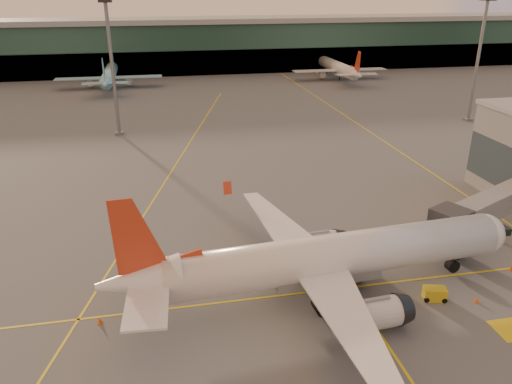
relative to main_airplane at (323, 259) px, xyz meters
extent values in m
plane|color=#4C4F54|center=(-1.89, -4.30, -3.97)|extent=(600.00, 600.00, 0.00)
cube|color=gold|center=(-1.89, 0.70, -3.96)|extent=(80.00, 0.25, 0.01)
cube|color=gold|center=(-11.89, 40.70, -3.96)|extent=(31.30, 115.98, 0.01)
cube|color=gold|center=(28.11, 65.70, -3.96)|extent=(0.25, 160.00, 0.01)
cube|color=gold|center=(3.11, -12.30, -3.96)|extent=(0.25, 30.00, 0.01)
cube|color=#19382D|center=(-1.89, 137.70, 4.03)|extent=(400.00, 18.00, 16.00)
cube|color=gray|center=(-1.89, 137.70, 12.83)|extent=(400.00, 20.00, 1.60)
cube|color=black|center=(-1.89, 129.20, 0.03)|extent=(400.00, 1.00, 8.00)
cylinder|color=slate|center=(-21.89, 61.70, 8.53)|extent=(0.70, 0.70, 25.00)
cube|color=black|center=(-21.89, 61.70, 21.23)|extent=(2.40, 2.40, 0.80)
cube|color=slate|center=(-21.89, 61.70, -3.72)|extent=(1.60, 1.60, 0.50)
cylinder|color=slate|center=(53.11, 57.70, 8.53)|extent=(0.70, 0.70, 25.00)
cube|color=slate|center=(53.11, 57.70, -3.72)|extent=(1.60, 1.60, 0.50)
cylinder|color=silver|center=(1.39, 0.10, 0.22)|extent=(32.85, 6.60, 4.19)
sphere|color=silver|center=(17.65, 1.32, 0.22)|extent=(4.10, 4.10, 4.10)
cube|color=black|center=(18.85, 1.40, 0.74)|extent=(2.08, 2.85, 0.73)
cone|color=silver|center=(-16.86, -1.26, 0.54)|extent=(7.44, 4.50, 3.98)
cube|color=silver|center=(-16.20, -4.80, 0.64)|extent=(3.82, 6.97, 0.21)
cylinder|color=silver|center=(2.65, -6.19, -2.08)|extent=(4.57, 3.04, 2.72)
cylinder|color=black|center=(-0.79, -2.79, -3.02)|extent=(1.99, 1.60, 1.88)
cylinder|color=black|center=(-0.79, -2.79, -2.45)|extent=(0.38, 0.38, 1.15)
cube|color=silver|center=(-16.73, 2.34, 0.64)|extent=(4.74, 7.33, 0.21)
cylinder|color=silver|center=(1.71, 6.51, -2.08)|extent=(4.57, 3.04, 2.72)
cylinder|color=black|center=(-1.20, 2.64, -3.02)|extent=(1.99, 1.60, 1.88)
cylinder|color=black|center=(-1.20, 2.64, -2.45)|extent=(0.38, 0.38, 1.15)
cube|color=slate|center=(0.20, 0.01, -1.14)|extent=(10.57, 4.11, 1.68)
cylinder|color=black|center=(14.48, 1.08, -3.02)|extent=(1.38, 0.93, 1.32)
cube|color=slate|center=(23.45, 7.45, 0.52)|extent=(18.45, 10.83, 2.70)
cube|color=#2D3035|center=(15.30, 3.80, 0.52)|extent=(4.55, 4.55, 3.00)
cube|color=#2D3035|center=(16.80, 4.70, -2.77)|extent=(1.60, 2.40, 2.40)
cylinder|color=black|center=(16.80, 3.60, -3.57)|extent=(0.80, 0.40, 0.80)
cylinder|color=black|center=(16.80, 5.80, -3.57)|extent=(0.80, 0.40, 0.80)
cylinder|color=slate|center=(23.45, 7.45, -2.37)|extent=(0.50, 0.50, 3.19)
cube|color=#B42B19|center=(2.73, 2.04, -3.29)|extent=(3.37, 2.88, 1.35)
cube|color=silver|center=(2.47, 1.97, -1.17)|extent=(5.65, 3.62, 2.52)
cylinder|color=black|center=(1.47, 0.55, -3.56)|extent=(0.87, 0.53, 0.81)
cylinder|color=black|center=(4.59, 1.46, -3.56)|extent=(0.87, 0.53, 0.81)
cube|color=gold|center=(10.32, -2.80, -3.35)|extent=(2.33, 1.75, 1.24)
cylinder|color=black|center=(9.38, -3.08, -3.71)|extent=(0.57, 0.39, 0.52)
cylinder|color=black|center=(10.98, -3.53, -3.71)|extent=(0.57, 0.39, 0.52)
cone|color=#E4490C|center=(21.01, 0.36, -3.69)|extent=(0.44, 0.44, 0.56)
cube|color=#E4490C|center=(21.01, 0.36, -3.95)|extent=(0.38, 0.38, 0.03)
cone|color=#E4490C|center=(-20.64, -0.24, -3.66)|extent=(0.48, 0.48, 0.62)
cube|color=#E4490C|center=(-20.64, -0.24, -3.95)|extent=(0.42, 0.42, 0.03)
cone|color=#E4490C|center=(-0.53, 18.75, -3.71)|extent=(0.40, 0.40, 0.51)
cube|color=#E4490C|center=(-0.53, 18.75, -3.95)|extent=(0.34, 0.34, 0.03)
cone|color=#E4490C|center=(14.03, -4.05, -3.69)|extent=(0.44, 0.44, 0.56)
cube|color=#E4490C|center=(14.03, -4.05, -3.95)|extent=(0.38, 0.38, 0.03)
camera|label=1|loc=(-14.32, -38.64, 23.83)|focal=35.00mm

